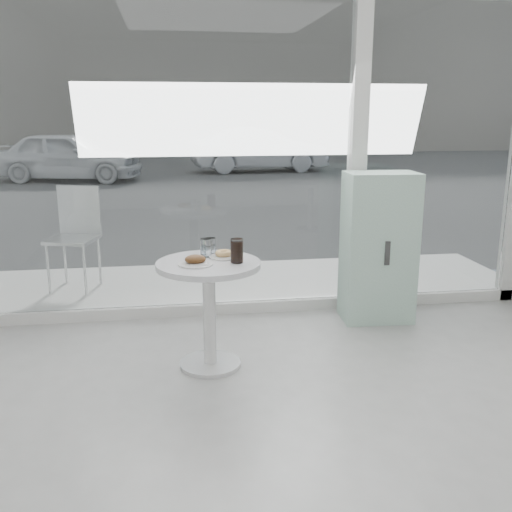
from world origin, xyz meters
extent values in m
cube|color=silver|center=(0.00, 3.00, 0.05)|extent=(5.00, 0.12, 0.10)
cube|color=silver|center=(0.90, 3.00, 1.50)|extent=(0.14, 0.14, 3.00)
cube|color=white|center=(-0.77, 3.00, 1.40)|extent=(3.21, 0.02, 2.60)
cube|color=white|center=(1.67, 3.00, 1.40)|extent=(1.41, 0.02, 2.60)
cylinder|color=silver|center=(-0.50, 1.90, 0.01)|extent=(0.44, 0.44, 0.03)
cylinder|color=silver|center=(-0.50, 1.90, 0.37)|extent=(0.09, 0.09, 0.70)
cylinder|color=white|center=(-0.50, 1.90, 0.75)|extent=(0.72, 0.72, 0.04)
cube|color=beige|center=(0.00, 3.80, 0.03)|extent=(5.60, 1.60, 0.05)
cube|color=#3B3B3B|center=(0.00, 16.00, 0.00)|extent=(40.00, 24.00, 0.00)
cube|color=gray|center=(0.00, 25.00, 4.00)|extent=(40.00, 2.00, 8.00)
cube|color=#85AA99|center=(1.01, 2.66, 0.64)|extent=(0.61, 0.43, 1.28)
cube|color=#333333|center=(1.01, 2.45, 0.64)|extent=(0.04, 0.02, 0.20)
cylinder|color=silver|center=(-1.93, 3.68, 0.29)|extent=(0.03, 0.03, 0.49)
cylinder|color=silver|center=(-1.58, 3.58, 0.29)|extent=(0.03, 0.03, 0.49)
cylinder|color=silver|center=(-1.83, 4.04, 0.29)|extent=(0.03, 0.03, 0.49)
cylinder|color=silver|center=(-1.48, 3.94, 0.29)|extent=(0.03, 0.03, 0.49)
cube|color=silver|center=(-1.70, 3.81, 0.55)|extent=(0.54, 0.54, 0.03)
cube|color=silver|center=(-1.65, 4.01, 0.81)|extent=(0.43, 0.14, 0.49)
imported|color=white|center=(-3.35, 13.93, 0.65)|extent=(4.07, 2.33, 1.30)
imported|color=#AAACB2|center=(2.03, 15.60, 0.67)|extent=(4.16, 1.77, 1.33)
cylinder|color=silver|center=(-0.59, 1.83, 0.78)|extent=(0.24, 0.24, 0.01)
cube|color=white|center=(-0.57, 1.82, 0.79)|extent=(0.11, 0.10, 0.00)
ellipsoid|color=#351F0E|center=(-0.59, 1.83, 0.81)|extent=(0.14, 0.11, 0.06)
ellipsoid|color=#351F0E|center=(-0.56, 1.85, 0.81)|extent=(0.07, 0.06, 0.04)
cylinder|color=silver|center=(-0.38, 2.00, 0.78)|extent=(0.21, 0.21, 0.01)
torus|color=tan|center=(-0.38, 2.00, 0.80)|extent=(0.12, 0.12, 0.04)
cylinder|color=white|center=(-0.51, 2.05, 0.84)|extent=(0.08, 0.08, 0.13)
cylinder|color=white|center=(-0.51, 2.05, 0.81)|extent=(0.07, 0.07, 0.07)
cylinder|color=white|center=(-0.46, 2.14, 0.83)|extent=(0.07, 0.07, 0.12)
cylinder|color=white|center=(-0.46, 2.14, 0.80)|extent=(0.06, 0.06, 0.06)
cylinder|color=white|center=(-0.31, 1.85, 0.85)|extent=(0.09, 0.09, 0.17)
cylinder|color=black|center=(-0.31, 1.85, 0.85)|extent=(0.07, 0.07, 0.15)
camera|label=1|loc=(-0.75, -1.88, 1.76)|focal=40.00mm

